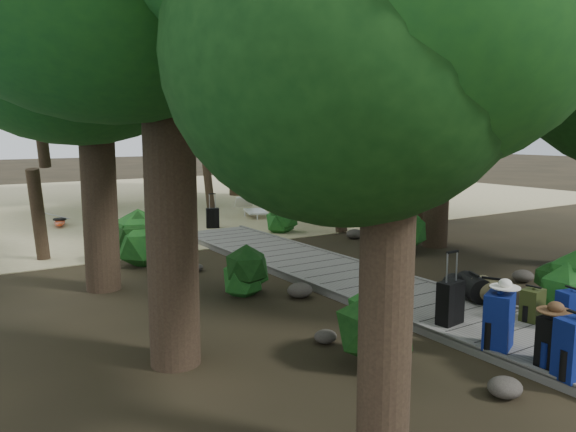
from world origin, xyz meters
TOP-DOWN VIEW (x-y plane):
  - ground at (0.00, 0.00)m, footprint 120.00×120.00m
  - sand_beach at (0.00, 16.00)m, footprint 40.00×22.00m
  - boardwalk at (0.00, 1.00)m, footprint 2.00×12.00m
  - backpack_left_a at (-0.80, -4.33)m, footprint 0.46×0.36m
  - backpack_left_b at (-0.67, -3.99)m, footprint 0.37×0.26m
  - backpack_left_c at (-0.75, -3.27)m, footprint 0.53×0.47m
  - backpack_right_c at (0.75, -3.37)m, footprint 0.41×0.33m
  - backpack_right_d at (0.61, -2.86)m, footprint 0.38×0.30m
  - duffel_right_khaki at (0.81, -1.97)m, footprint 0.64×0.72m
  - duffel_right_black at (0.76, -1.67)m, footprint 0.66×0.77m
  - suitcase_on_boardwalk at (-0.54, -2.29)m, footprint 0.44×0.28m
  - lone_suitcase_on_sand at (0.42, 7.78)m, footprint 0.43×0.33m
  - hat_brown at (-0.69, -4.00)m, footprint 0.43×0.43m
  - hat_white at (-0.72, -3.32)m, footprint 0.38×0.38m
  - kayak at (-3.42, 10.76)m, footprint 1.22×3.01m
  - sun_lounger at (2.62, 8.99)m, footprint 1.29×2.12m
  - tree_right_c at (4.05, 2.20)m, footprint 5.26×5.26m
  - tree_right_d at (5.93, 4.30)m, footprint 5.31×5.31m
  - tree_right_e at (3.86, 6.37)m, footprint 5.28×5.28m
  - tree_right_f at (6.44, 8.83)m, footprint 5.66×5.66m
  - tree_left_a at (-3.67, -4.27)m, footprint 3.94×3.94m
  - tree_left_c at (-4.20, 2.76)m, footprint 5.16×5.16m
  - tree_back_a at (-1.07, 15.67)m, footprint 5.37×5.37m
  - tree_back_b at (1.69, 15.48)m, footprint 5.43×5.43m
  - tree_back_c at (5.27, 15.39)m, footprint 5.60×5.60m
  - palm_right_a at (3.43, 5.38)m, footprint 4.70×4.70m
  - palm_right_b at (5.07, 10.78)m, footprint 3.92×3.92m
  - palm_right_c at (2.53, 12.11)m, footprint 4.35×4.35m
  - palm_left_a at (-4.92, 5.96)m, footprint 4.00×4.00m
  - rock_left_a at (-1.64, -4.04)m, footprint 0.40×0.36m
  - rock_left_b at (-2.34, -1.66)m, footprint 0.33×0.30m
  - rock_left_c at (-1.42, 0.34)m, footprint 0.47×0.42m
  - rock_left_d at (-2.18, 3.12)m, footprint 0.29×0.26m
  - rock_right_b at (2.84, -1.19)m, footprint 0.44×0.39m
  - rock_right_c at (1.85, 1.86)m, footprint 0.30×0.27m
  - rock_right_d at (2.98, 4.12)m, footprint 0.48×0.43m
  - shrub_left_a at (-2.23, -2.54)m, footprint 1.08×1.08m
  - shrub_left_b at (-2.08, 1.01)m, footprint 0.83×0.83m
  - shrub_left_c at (-2.94, 4.33)m, footprint 1.34×1.34m
  - shrub_right_a at (1.90, -2.56)m, footprint 0.99×0.99m
  - shrub_right_b at (2.79, 2.13)m, footprint 1.21×1.21m
  - shrub_right_c at (1.74, 5.95)m, footprint 0.94×0.94m

SIDE VIEW (x-z plane):
  - ground at x=0.00m, z-range 0.00..0.00m
  - sand_beach at x=0.00m, z-range 0.00..0.02m
  - boardwalk at x=0.00m, z-range 0.00..0.12m
  - rock_left_d at x=-2.18m, z-range 0.00..0.16m
  - rock_right_c at x=1.85m, z-range 0.00..0.16m
  - rock_left_b at x=-2.34m, z-range 0.00..0.18m
  - rock_left_a at x=-1.64m, z-range 0.00..0.22m
  - rock_right_b at x=2.84m, z-range 0.00..0.24m
  - rock_left_c at x=-1.42m, z-range 0.00..0.26m
  - rock_right_d at x=2.98m, z-range 0.00..0.26m
  - kayak at x=-3.42m, z-range 0.02..0.31m
  - duffel_right_khaki at x=0.81m, z-range 0.12..0.52m
  - lone_suitcase_on_sand at x=0.42m, z-range 0.02..0.62m
  - duffel_right_black at x=0.76m, z-range 0.12..0.54m
  - sun_lounger at x=2.62m, z-range 0.02..0.67m
  - shrub_left_b at x=-2.08m, z-range 0.00..0.75m
  - backpack_right_d at x=0.61m, z-range 0.12..0.65m
  - shrub_right_c at x=1.74m, z-range 0.00..0.85m
  - backpack_right_c at x=0.75m, z-range 0.12..0.73m
  - suitcase_on_boardwalk at x=-0.54m, z-range 0.12..0.76m
  - shrub_right_a at x=1.90m, z-range 0.00..0.89m
  - backpack_left_b at x=-0.67m, z-range 0.12..0.80m
  - shrub_left_a at x=-2.23m, z-range 0.00..0.97m
  - backpack_left_a at x=-0.80m, z-range 0.12..0.91m
  - backpack_left_c at x=-0.75m, z-range 0.12..0.94m
  - shrub_right_b at x=2.79m, z-range 0.00..1.09m
  - shrub_left_c at x=-2.94m, z-range 0.00..1.21m
  - hat_brown at x=-0.69m, z-range 0.80..0.93m
  - hat_white at x=-0.72m, z-range 0.94..1.07m
  - palm_left_a at x=-4.92m, z-range 0.00..6.37m
  - tree_left_a at x=-3.67m, z-range 0.00..6.57m
  - palm_right_c at x=2.53m, z-range 0.00..6.91m
  - palm_right_b at x=5.07m, z-range 0.00..7.57m
  - palm_right_a at x=3.43m, z-range 0.00..8.02m
  - tree_left_c at x=-4.20m, z-range 0.00..8.97m
  - tree_right_c at x=4.05m, z-range 0.00..9.10m
  - tree_back_a at x=-1.07m, z-range 0.00..9.29m
  - tree_right_e at x=3.86m, z-range 0.00..9.50m
  - tree_back_b at x=1.69m, z-range 0.00..9.69m
  - tree_right_d at x=5.93m, z-range 0.00..9.73m
  - tree_back_c at x=5.27m, z-range 0.00..10.08m
  - tree_right_f at x=6.44m, z-range 0.00..10.10m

